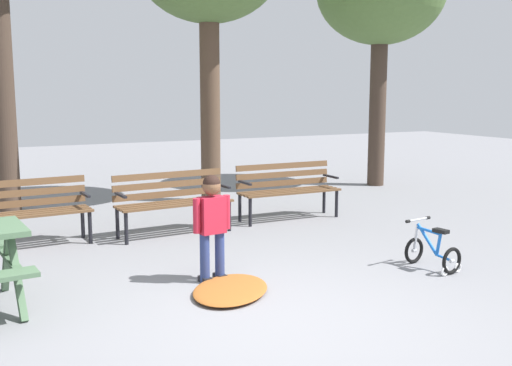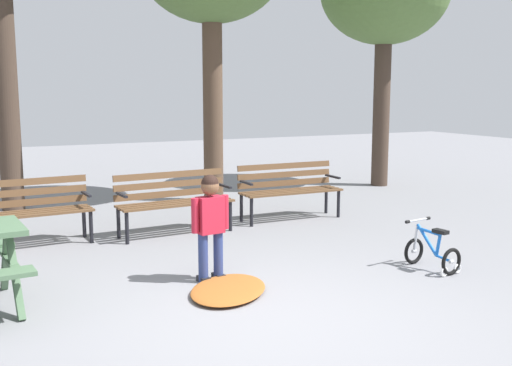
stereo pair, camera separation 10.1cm
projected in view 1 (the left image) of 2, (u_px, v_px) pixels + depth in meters
The scene contains 7 objects.
ground at pixel (272, 322), 5.22m from camera, with size 36.00×36.00×0.00m, color gray.
park_bench_far_left at pixel (24, 207), 7.63m from camera, with size 1.63×0.56×0.85m.
park_bench_left at pixel (172, 197), 8.33m from camera, with size 1.63×0.56×0.85m.
park_bench_right at pixel (287, 186), 9.33m from camera, with size 1.60×0.47×0.85m.
child_standing at pixel (212, 219), 6.23m from camera, with size 0.42×0.19×1.12m.
kids_bicycle at pixel (433, 251), 6.74m from camera, with size 0.43×0.60×0.54m.
leaf_pile at pixel (231, 289), 5.96m from camera, with size 1.01×0.71×0.07m, color #9E5623.
Camera 1 is at (-2.37, -4.38, 1.98)m, focal length 42.59 mm.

